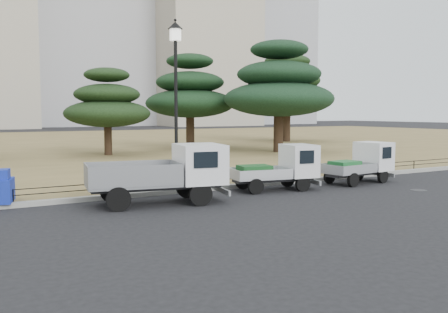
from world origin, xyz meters
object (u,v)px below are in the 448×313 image
truck_large (165,171)px  truck_kei_rear (361,163)px  street_lamp (176,77)px  truck_kei_front (280,168)px

truck_large → truck_kei_rear: bearing=12.0°
street_lamp → truck_large: bearing=-123.0°
truck_kei_front → street_lamp: size_ratio=0.57×
truck_kei_front → truck_kei_rear: (4.04, -0.08, -0.02)m
truck_kei_front → street_lamp: bearing=167.3°
truck_kei_rear → truck_large: bearing=176.0°
truck_kei_rear → street_lamp: size_ratio=0.55×
truck_large → truck_kei_front: 4.83m
street_lamp → truck_kei_rear: bearing=-11.6°
truck_large → truck_kei_front: bearing=15.1°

